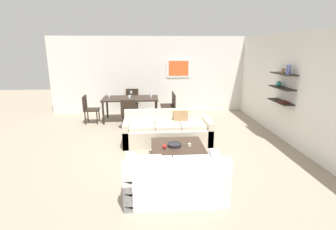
{
  "coord_description": "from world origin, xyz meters",
  "views": [
    {
      "loc": [
        -0.48,
        -5.78,
        2.36
      ],
      "look_at": [
        -0.01,
        0.2,
        0.75
      ],
      "focal_mm": 27.51,
      "sensor_mm": 36.0,
      "label": 1
    }
  ],
  "objects_px": {
    "dining_table": "(130,100)",
    "dining_chair_left_near": "(89,107)",
    "wine_glass_right_far": "(151,93)",
    "wine_glass_right_near": "(151,95)",
    "wine_glass_left_near": "(109,95)",
    "sofa_beige": "(167,131)",
    "coffee_table": "(178,154)",
    "apple_on_coffee_table": "(164,147)",
    "dining_chair_right_near": "(171,106)",
    "decorative_bowl": "(174,145)",
    "dining_chair_head": "(132,100)",
    "candle_jar": "(189,145)",
    "wine_glass_head": "(131,92)",
    "wine_glass_foot": "(129,97)",
    "loveseat_white": "(175,179)",
    "dining_chair_right_far": "(170,103)",
    "dining_chair_foot": "(129,112)"
  },
  "relations": [
    {
      "from": "dining_table",
      "to": "dining_chair_left_near",
      "type": "xyz_separation_m",
      "value": [
        -1.29,
        -0.21,
        -0.17
      ]
    },
    {
      "from": "wine_glass_right_far",
      "to": "wine_glass_right_near",
      "type": "relative_size",
      "value": 1.08
    },
    {
      "from": "wine_glass_right_far",
      "to": "wine_glass_left_near",
      "type": "height_order",
      "value": "wine_glass_left_near"
    },
    {
      "from": "sofa_beige",
      "to": "wine_glass_left_near",
      "type": "height_order",
      "value": "wine_glass_left_near"
    },
    {
      "from": "coffee_table",
      "to": "apple_on_coffee_table",
      "type": "xyz_separation_m",
      "value": [
        -0.28,
        -0.14,
        0.23
      ]
    },
    {
      "from": "apple_on_coffee_table",
      "to": "dining_chair_left_near",
      "type": "bearing_deg",
      "value": 123.96
    },
    {
      "from": "sofa_beige",
      "to": "apple_on_coffee_table",
      "type": "xyz_separation_m",
      "value": [
        -0.16,
        -1.33,
        0.13
      ]
    },
    {
      "from": "dining_chair_right_near",
      "to": "sofa_beige",
      "type": "bearing_deg",
      "value": -97.68
    },
    {
      "from": "decorative_bowl",
      "to": "dining_chair_left_near",
      "type": "relative_size",
      "value": 0.33
    },
    {
      "from": "dining_chair_head",
      "to": "wine_glass_right_near",
      "type": "xyz_separation_m",
      "value": [
        0.66,
        -0.99,
        0.35
      ]
    },
    {
      "from": "candle_jar",
      "to": "wine_glass_head",
      "type": "bearing_deg",
      "value": 110.4
    },
    {
      "from": "dining_chair_head",
      "to": "wine_glass_foot",
      "type": "distance_m",
      "value": 1.32
    },
    {
      "from": "wine_glass_foot",
      "to": "wine_glass_head",
      "type": "relative_size",
      "value": 1.06
    },
    {
      "from": "dining_chair_head",
      "to": "dining_chair_right_near",
      "type": "xyz_separation_m",
      "value": [
        1.29,
        -1.08,
        0.0
      ]
    },
    {
      "from": "sofa_beige",
      "to": "decorative_bowl",
      "type": "distance_m",
      "value": 1.24
    },
    {
      "from": "decorative_bowl",
      "to": "wine_glass_head",
      "type": "bearing_deg",
      "value": 106.23
    },
    {
      "from": "dining_chair_left_near",
      "to": "wine_glass_right_near",
      "type": "xyz_separation_m",
      "value": [
        1.95,
        0.09,
        0.35
      ]
    },
    {
      "from": "coffee_table",
      "to": "dining_chair_head",
      "type": "distance_m",
      "value": 4.33
    },
    {
      "from": "candle_jar",
      "to": "wine_glass_foot",
      "type": "xyz_separation_m",
      "value": [
        -1.39,
        2.94,
        0.45
      ]
    },
    {
      "from": "dining_chair_head",
      "to": "wine_glass_head",
      "type": "relative_size",
      "value": 5.93
    },
    {
      "from": "loveseat_white",
      "to": "wine_glass_left_near",
      "type": "height_order",
      "value": "wine_glass_left_near"
    },
    {
      "from": "dining_chair_right_far",
      "to": "wine_glass_right_far",
      "type": "distance_m",
      "value": 0.73
    },
    {
      "from": "candle_jar",
      "to": "wine_glass_right_near",
      "type": "distance_m",
      "value": 3.34
    },
    {
      "from": "sofa_beige",
      "to": "candle_jar",
      "type": "relative_size",
      "value": 34.39
    },
    {
      "from": "dining_chair_left_near",
      "to": "sofa_beige",
      "type": "bearing_deg",
      "value": -39.01
    },
    {
      "from": "dining_table",
      "to": "wine_glass_foot",
      "type": "relative_size",
      "value": 11.19
    },
    {
      "from": "dining_chair_head",
      "to": "wine_glass_foot",
      "type": "bearing_deg",
      "value": -90.0
    },
    {
      "from": "candle_jar",
      "to": "dining_chair_right_far",
      "type": "relative_size",
      "value": 0.07
    },
    {
      "from": "dining_chair_right_far",
      "to": "candle_jar",
      "type": "bearing_deg",
      "value": -88.34
    },
    {
      "from": "loveseat_white",
      "to": "wine_glass_right_near",
      "type": "bearing_deg",
      "value": 93.97
    },
    {
      "from": "sofa_beige",
      "to": "dining_chair_right_near",
      "type": "bearing_deg",
      "value": 82.32
    },
    {
      "from": "dining_chair_head",
      "to": "sofa_beige",
      "type": "bearing_deg",
      "value": -70.73
    },
    {
      "from": "dining_chair_foot",
      "to": "candle_jar",
      "type": "bearing_deg",
      "value": -60.59
    },
    {
      "from": "candle_jar",
      "to": "dining_table",
      "type": "xyz_separation_m",
      "value": [
        -1.39,
        3.34,
        0.27
      ]
    },
    {
      "from": "decorative_bowl",
      "to": "wine_glass_right_far",
      "type": "xyz_separation_m",
      "value": [
        -0.42,
        3.44,
        0.46
      ]
    },
    {
      "from": "wine_glass_foot",
      "to": "dining_chair_head",
      "type": "bearing_deg",
      "value": 90.0
    },
    {
      "from": "wine_glass_right_far",
      "to": "dining_chair_right_far",
      "type": "bearing_deg",
      "value": 8.5
    },
    {
      "from": "coffee_table",
      "to": "dining_chair_foot",
      "type": "height_order",
      "value": "dining_chair_foot"
    },
    {
      "from": "dining_chair_head",
      "to": "dining_chair_foot",
      "type": "xyz_separation_m",
      "value": [
        0.0,
        -1.74,
        0.0
      ]
    },
    {
      "from": "sofa_beige",
      "to": "loveseat_white",
      "type": "bearing_deg",
      "value": -91.63
    },
    {
      "from": "dining_chair_right_near",
      "to": "dining_chair_right_far",
      "type": "relative_size",
      "value": 1.0
    },
    {
      "from": "loveseat_white",
      "to": "apple_on_coffee_table",
      "type": "bearing_deg",
      "value": 94.82
    },
    {
      "from": "wine_glass_right_far",
      "to": "wine_glass_right_near",
      "type": "bearing_deg",
      "value": -90.0
    },
    {
      "from": "apple_on_coffee_table",
      "to": "dining_chair_right_far",
      "type": "distance_m",
      "value": 3.66
    },
    {
      "from": "dining_chair_right_near",
      "to": "coffee_table",
      "type": "bearing_deg",
      "value": -92.47
    },
    {
      "from": "wine_glass_left_near",
      "to": "wine_glass_right_near",
      "type": "relative_size",
      "value": 1.09
    },
    {
      "from": "loveseat_white",
      "to": "dining_chair_right_far",
      "type": "bearing_deg",
      "value": 86.09
    },
    {
      "from": "dining_chair_foot",
      "to": "wine_glass_right_far",
      "type": "relative_size",
      "value": 5.22
    },
    {
      "from": "dining_chair_left_near",
      "to": "dining_chair_right_far",
      "type": "distance_m",
      "value": 2.61
    },
    {
      "from": "candle_jar",
      "to": "dining_chair_right_far",
      "type": "height_order",
      "value": "dining_chair_right_far"
    }
  ]
}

